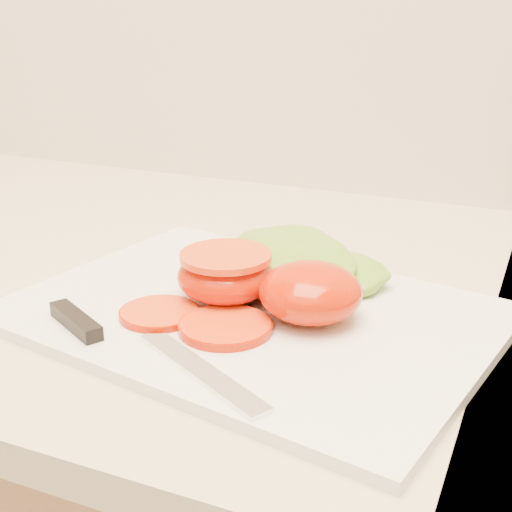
% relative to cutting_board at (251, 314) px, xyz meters
% --- Properties ---
extents(cutting_board, '(0.44, 0.35, 0.01)m').
position_rel_cutting_board_xyz_m(cutting_board, '(0.00, 0.00, 0.00)').
color(cutting_board, white).
rests_on(cutting_board, counter).
extents(tomato_half_dome, '(0.09, 0.09, 0.05)m').
position_rel_cutting_board_xyz_m(tomato_half_dome, '(0.05, 0.00, 0.03)').
color(tomato_half_dome, red).
rests_on(tomato_half_dome, cutting_board).
extents(tomato_half_cut, '(0.09, 0.09, 0.04)m').
position_rel_cutting_board_xyz_m(tomato_half_cut, '(-0.03, 0.01, 0.03)').
color(tomato_half_cut, red).
rests_on(tomato_half_cut, cutting_board).
extents(tomato_slice_0, '(0.07, 0.07, 0.01)m').
position_rel_cutting_board_xyz_m(tomato_slice_0, '(-0.00, -0.05, 0.01)').
color(tomato_slice_0, '#EC4715').
rests_on(tomato_slice_0, cutting_board).
extents(tomato_slice_1, '(0.06, 0.06, 0.01)m').
position_rel_cutting_board_xyz_m(tomato_slice_1, '(-0.06, -0.04, 0.01)').
color(tomato_slice_1, '#EC4715').
rests_on(tomato_slice_1, cutting_board).
extents(lettuce_leaf_0, '(0.20, 0.20, 0.03)m').
position_rel_cutting_board_xyz_m(lettuce_leaf_0, '(-0.00, 0.08, 0.02)').
color(lettuce_leaf_0, '#6CB42F').
rests_on(lettuce_leaf_0, cutting_board).
extents(lettuce_leaf_1, '(0.10, 0.07, 0.02)m').
position_rel_cutting_board_xyz_m(lettuce_leaf_1, '(0.05, 0.08, 0.02)').
color(lettuce_leaf_1, '#6CB42F').
rests_on(lettuce_leaf_1, cutting_board).
extents(knife, '(0.23, 0.09, 0.01)m').
position_rel_cutting_board_xyz_m(knife, '(-0.07, -0.10, 0.01)').
color(knife, silver).
rests_on(knife, cutting_board).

